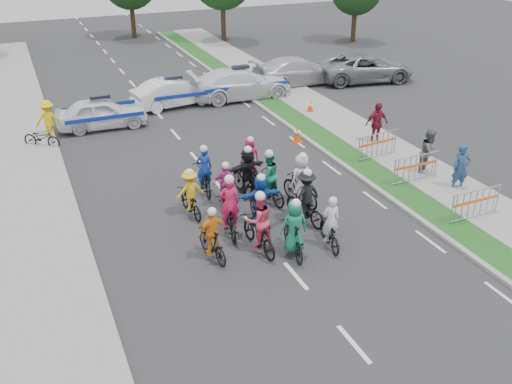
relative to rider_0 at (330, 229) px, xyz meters
name	(u,v)px	position (x,y,z in m)	size (l,w,h in m)	color
ground	(296,276)	(-1.64, -1.05, -0.56)	(90.00, 90.00, 0.00)	#28282B
curb_right	(356,174)	(3.46, 3.95, -0.50)	(0.20, 60.00, 0.12)	gray
grass_strip	(372,171)	(4.16, 3.95, -0.51)	(1.20, 60.00, 0.11)	#184B19
sidewalk_right	(410,164)	(5.96, 3.95, -0.50)	(2.40, 60.00, 0.13)	gray
sidewalk_left	(34,236)	(-8.14, 3.95, -0.50)	(3.00, 60.00, 0.13)	gray
rider_0	(330,229)	(0.00, 0.00, 0.00)	(0.87, 1.73, 1.68)	black
rider_1	(294,233)	(-1.21, -0.02, 0.17)	(0.85, 1.83, 1.87)	black
rider_2	(259,228)	(-2.04, 0.61, 0.17)	(0.87, 1.99, 1.98)	black
rider_3	(212,239)	(-3.45, 0.70, 0.10)	(0.90, 1.68, 1.71)	black
rider_4	(305,201)	(0.01, 1.60, 0.17)	(1.15, 1.95, 1.90)	black
rider_5	(260,203)	(-1.38, 2.01, 0.20)	(1.45, 1.74, 1.81)	black
rider_6	(229,214)	(-2.47, 1.91, 0.10)	(1.05, 2.08, 2.02)	black
rider_7	(301,184)	(0.43, 2.73, 0.19)	(0.90, 1.91, 1.94)	black
rider_8	(268,182)	(-0.49, 3.38, 0.16)	(0.99, 2.00, 1.95)	black
rider_9	(225,189)	(-1.98, 3.57, 0.09)	(0.89, 1.66, 1.69)	black
rider_10	(190,197)	(-3.23, 3.49, 0.10)	(0.98, 1.70, 1.70)	black
rider_11	(247,175)	(-0.97, 4.06, 0.24)	(1.58, 1.88, 1.91)	black
rider_12	(204,176)	(-2.27, 4.92, 0.05)	(0.83, 1.86, 1.83)	black
rider_13	(250,162)	(-0.33, 5.39, 0.10)	(0.72, 1.61, 1.69)	black
police_car_0	(102,113)	(-4.45, 13.13, 0.14)	(1.65, 4.10, 1.40)	white
police_car_1	(174,93)	(-0.51, 14.95, 0.15)	(1.50, 4.29, 1.41)	white
police_car_2	(241,84)	(3.11, 14.86, 0.24)	(2.24, 5.50, 1.60)	white
civilian_sedan	(297,71)	(7.07, 16.06, 0.22)	(2.18, 5.37, 1.56)	silver
civilian_suv	(366,68)	(11.06, 15.12, 0.22)	(2.58, 5.61, 1.56)	gray
spectator_0	(461,168)	(6.16, 1.46, 0.31)	(0.63, 0.42, 1.74)	navy
spectator_1	(429,152)	(5.99, 3.00, 0.35)	(0.88, 0.69, 1.82)	#525256
spectator_2	(377,124)	(5.95, 6.43, 0.36)	(1.08, 0.45, 1.85)	maroon
marshal_hiviz	(48,120)	(-6.81, 12.66, 0.30)	(1.12, 0.64, 1.73)	yellow
barrier_0	(475,205)	(5.06, -0.52, 0.00)	(2.00, 0.50, 1.12)	#A5A8AD
barrier_1	(415,169)	(5.06, 2.56, 0.00)	(2.00, 0.50, 1.12)	#A5A8AD
barrier_2	(377,146)	(5.06, 5.00, 0.00)	(2.00, 0.50, 1.12)	#A5A8AD
cone_0	(297,134)	(3.00, 8.01, -0.22)	(0.40, 0.40, 0.70)	#F24C0C
cone_1	(310,107)	(5.30, 11.11, -0.22)	(0.40, 0.40, 0.70)	#F24C0C
parked_bike	(42,138)	(-7.24, 11.66, -0.12)	(0.58, 1.67, 0.88)	black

